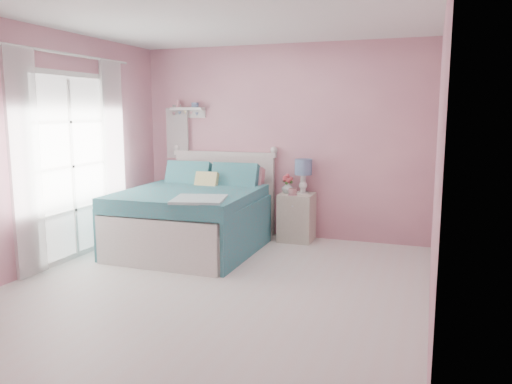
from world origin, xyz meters
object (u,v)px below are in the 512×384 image
Objects in this scene: bed at (195,217)px; teacup at (293,192)px; vase at (287,187)px; nightstand at (297,217)px; table_lamp at (303,170)px.

teacup is at bearing 27.28° from bed.
nightstand is at bearing -4.90° from vase.
bed is 4.41× the size of table_lamp.
table_lamp reaches higher than nightstand.
bed reaches higher than nightstand.
bed is at bearing -145.82° from nightstand.
bed is 17.75× the size of teacup.
table_lamp is 4.03× the size of teacup.
bed is at bearing -141.91° from vase.
teacup is (1.10, 0.61, 0.28)m from bed.
bed is at bearing -150.85° from teacup.
nightstand is 0.42m from vase.
table_lamp is at bearing 32.97° from bed.
bed reaches higher than vase.
nightstand is 0.39m from teacup.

